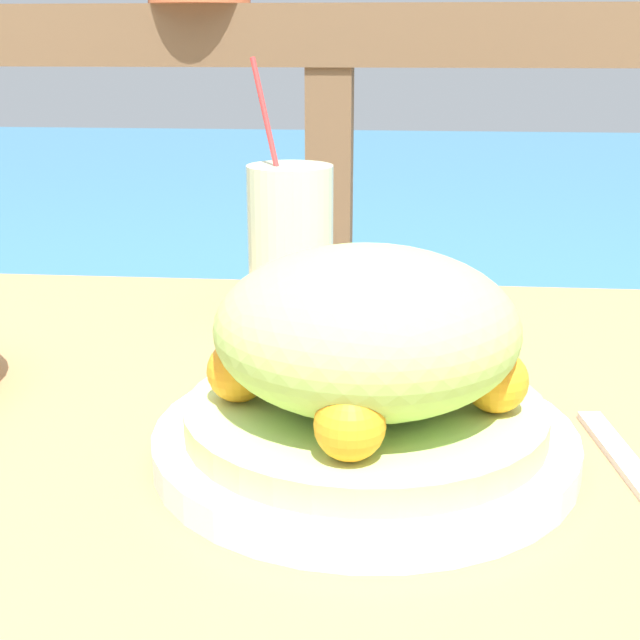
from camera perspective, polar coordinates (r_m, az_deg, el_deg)
name	(u,v)px	position (r m, az deg, el deg)	size (l,w,h in m)	color
patio_table	(240,548)	(0.70, -5.15, -14.33)	(0.91, 0.74, 0.70)	#997047
railing_fence	(330,211)	(1.42, 0.61, 6.99)	(2.80, 0.08, 1.01)	brown
sea_backdrop	(377,219)	(3.97, 3.64, 6.45)	(12.00, 4.00, 0.38)	teal
salad_plate	(365,371)	(0.56, 2.92, -3.26)	(0.27, 0.27, 0.14)	silver
drink_glass	(290,241)	(0.86, -1.90, 5.05)	(0.08, 0.08, 0.24)	beige
fork	(635,474)	(0.59, 19.50, -9.25)	(0.04, 0.18, 0.00)	silver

